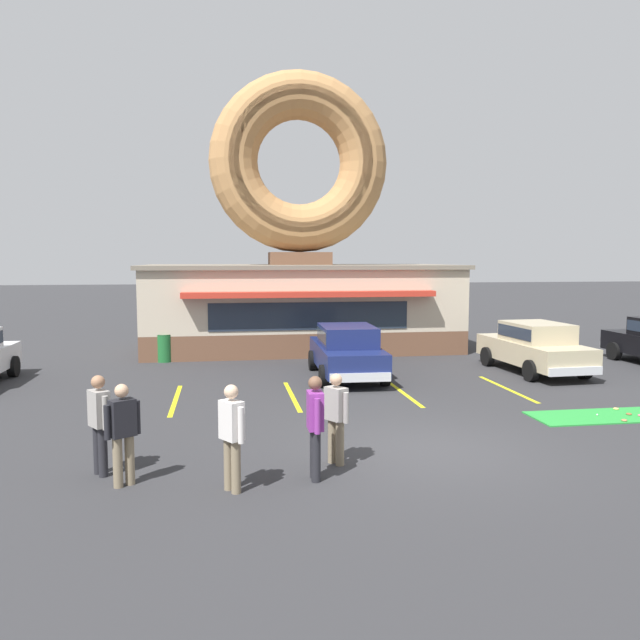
{
  "coord_description": "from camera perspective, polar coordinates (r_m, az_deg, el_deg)",
  "views": [
    {
      "loc": [
        -3.81,
        -11.04,
        3.6
      ],
      "look_at": [
        -1.31,
        5.0,
        2.0
      ],
      "focal_mm": 35.0,
      "sensor_mm": 36.0,
      "label": 1
    }
  ],
  "objects": [
    {
      "name": "parking_stripe_left",
      "position": [
        16.53,
        -2.57,
        -6.94
      ],
      "size": [
        0.12,
        3.6,
        0.01
      ],
      "primitive_type": "cube",
      "color": "yellow",
      "rests_on": "ground"
    },
    {
      "name": "parking_stripe_centre",
      "position": [
        18.17,
        16.7,
        -6.03
      ],
      "size": [
        0.12,
        3.6,
        0.01
      ],
      "primitive_type": "cube",
      "color": "yellow",
      "rests_on": "ground"
    },
    {
      "name": "mini_donut_near_right",
      "position": [
        16.53,
        25.44,
        -7.33
      ],
      "size": [
        0.13,
        0.13,
        0.04
      ],
      "primitive_type": "torus",
      "color": "#E5C666",
      "rests_on": "putting_mat"
    },
    {
      "name": "trash_bin",
      "position": [
        22.52,
        -14.02,
        -2.46
      ],
      "size": [
        0.57,
        0.57,
        0.97
      ],
      "color": "#1E662D",
      "rests_on": "ground"
    },
    {
      "name": "pedestrian_clipboard_woman",
      "position": [
        9.83,
        -8.07,
        -10.15
      ],
      "size": [
        0.41,
        0.51,
        1.68
      ],
      "color": "#7F7056",
      "rests_on": "ground"
    },
    {
      "name": "putting_mat",
      "position": [
        15.96,
        25.45,
        -7.9
      ],
      "size": [
        3.96,
        1.29,
        0.03
      ],
      "primitive_type": "cube",
      "color": "green",
      "rests_on": "ground"
    },
    {
      "name": "donut_shop_building",
      "position": [
        25.17,
        -1.88,
        5.94
      ],
      "size": [
        12.3,
        6.75,
        10.96
      ],
      "color": "brown",
      "rests_on": "ground"
    },
    {
      "name": "pedestrian_leather_jacket_man",
      "position": [
        11.0,
        1.48,
        -8.62
      ],
      "size": [
        0.41,
        0.52,
        1.61
      ],
      "color": "#7F7056",
      "rests_on": "ground"
    },
    {
      "name": "golf_ball",
      "position": [
        15.71,
        24.01,
        -7.92
      ],
      "size": [
        0.04,
        0.04,
        0.04
      ],
      "primitive_type": "sphere",
      "color": "white",
      "rests_on": "putting_mat"
    },
    {
      "name": "mini_donut_near_left",
      "position": [
        15.45,
        26.05,
        -8.24
      ],
      "size": [
        0.13,
        0.13,
        0.04
      ],
      "primitive_type": "torus",
      "color": "#A5724C",
      "rests_on": "putting_mat"
    },
    {
      "name": "car_champagne",
      "position": [
        20.87,
        19.02,
        -2.19
      ],
      "size": [
        2.16,
        4.64,
        1.6
      ],
      "color": "#BCAD89",
      "rests_on": "ground"
    },
    {
      "name": "parking_stripe_far_left",
      "position": [
        16.49,
        -13.07,
        -7.12
      ],
      "size": [
        0.12,
        3.6,
        0.01
      ],
      "primitive_type": "cube",
      "color": "yellow",
      "rests_on": "ground"
    },
    {
      "name": "parking_stripe_mid_left",
      "position": [
        17.11,
        7.53,
        -6.56
      ],
      "size": [
        0.12,
        3.6,
        0.01
      ],
      "primitive_type": "cube",
      "color": "yellow",
      "rests_on": "ground"
    },
    {
      "name": "pedestrian_beanie_man",
      "position": [
        11.06,
        -19.53,
        -8.61
      ],
      "size": [
        0.41,
        0.51,
        1.69
      ],
      "color": "#232328",
      "rests_on": "ground"
    },
    {
      "name": "mini_donut_mid_centre",
      "position": [
        16.11,
        26.4,
        -7.71
      ],
      "size": [
        0.13,
        0.13,
        0.04
      ],
      "primitive_type": "torus",
      "color": "brown",
      "rests_on": "putting_mat"
    },
    {
      "name": "car_navy",
      "position": [
        18.88,
        2.47,
        -2.69
      ],
      "size": [
        2.07,
        4.61,
        1.6
      ],
      "color": "navy",
      "rests_on": "ground"
    },
    {
      "name": "pedestrian_blue_sweater_man",
      "position": [
        10.23,
        -0.44,
        -9.34
      ],
      "size": [
        0.24,
        0.6,
        1.72
      ],
      "color": "#232328",
      "rests_on": "ground"
    },
    {
      "name": "ground_plane",
      "position": [
        12.22,
        9.93,
        -11.58
      ],
      "size": [
        160.0,
        160.0,
        0.0
      ],
      "primitive_type": "plane",
      "color": "#2D2D30"
    },
    {
      "name": "pedestrian_hooded_kid",
      "position": [
        10.45,
        -17.59,
        -9.55
      ],
      "size": [
        0.51,
        0.41,
        1.64
      ],
      "color": "#7F7056",
      "rests_on": "ground"
    }
  ]
}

